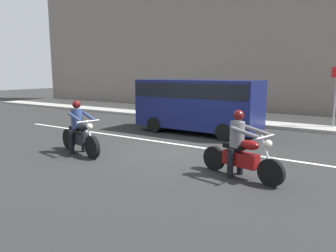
{
  "coord_description": "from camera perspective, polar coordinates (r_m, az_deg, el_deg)",
  "views": [
    {
      "loc": [
        5.22,
        -8.05,
        2.41
      ],
      "look_at": [
        0.27,
        -0.48,
        0.88
      ],
      "focal_mm": 33.32,
      "sensor_mm": 36.0,
      "label": 1
    }
  ],
  "objects": [
    {
      "name": "street_sign_post",
      "position": [
        15.08,
        28.36,
        5.73
      ],
      "size": [
        0.44,
        0.08,
        2.57
      ],
      "color": "gray",
      "rests_on": "sidewalk_slab"
    },
    {
      "name": "lane_marking_stripe",
      "position": [
        10.32,
        6.07,
        -3.95
      ],
      "size": [
        18.0,
        0.14,
        0.01
      ],
      "primitive_type": "cube",
      "color": "silver",
      "rests_on": "ground_plane"
    },
    {
      "name": "motorcycle_with_rider_denim_blue",
      "position": [
        9.77,
        -15.93,
        -1.09
      ],
      "size": [
        2.13,
        0.83,
        1.63
      ],
      "color": "black",
      "rests_on": "ground_plane"
    },
    {
      "name": "ground_plane",
      "position": [
        9.89,
        0.22,
        -4.53
      ],
      "size": [
        80.0,
        80.0,
        0.0
      ],
      "primitive_type": "plane",
      "color": "#252525"
    },
    {
      "name": "sidewalk_slab",
      "position": [
        17.04,
        15.02,
        1.36
      ],
      "size": [
        40.0,
        4.4,
        0.14
      ],
      "primitive_type": "cube",
      "color": "#99968E",
      "rests_on": "ground_plane"
    },
    {
      "name": "building_facade",
      "position": [
        20.33,
        18.83,
        17.0
      ],
      "size": [
        40.0,
        1.4,
        10.41
      ],
      "primitive_type": "cube",
      "color": "slate",
      "rests_on": "ground_plane"
    },
    {
      "name": "motorcycle_with_rider_gray",
      "position": [
        7.43,
        13.13,
        -4.38
      ],
      "size": [
        2.14,
        0.84,
        1.59
      ],
      "color": "black",
      "rests_on": "ground_plane"
    },
    {
      "name": "parked_van_navy",
      "position": [
        12.71,
        5.5,
        4.35
      ],
      "size": [
        4.97,
        1.96,
        2.16
      ],
      "color": "#11194C",
      "rests_on": "ground_plane"
    }
  ]
}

